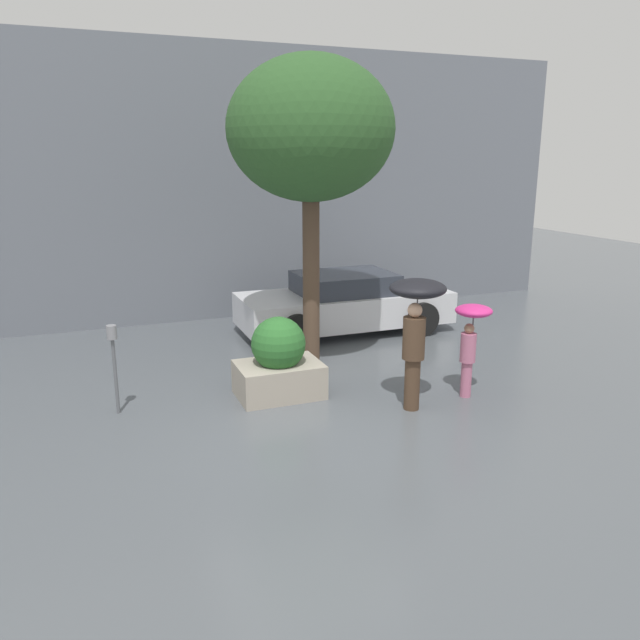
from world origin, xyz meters
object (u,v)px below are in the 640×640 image
object	(u,v)px
planter_box	(279,362)
street_tree	(311,131)
person_child	(471,331)
person_adult	(416,314)
parking_meter	(113,351)
parked_car_near	(344,303)

from	to	relation	value
planter_box	street_tree	size ratio (longest dim) A/B	0.25
planter_box	person_child	size ratio (longest dim) A/B	0.90
planter_box	person_adult	bearing A→B (deg)	-33.88
person_adult	street_tree	bearing A→B (deg)	58.90
parking_meter	street_tree	bearing A→B (deg)	17.12
planter_box	person_child	bearing A→B (deg)	-21.12
person_adult	parking_meter	distance (m)	4.34
planter_box	person_child	distance (m)	2.98
street_tree	planter_box	bearing A→B (deg)	-129.03
person_adult	person_child	bearing A→B (deg)	-42.57
person_adult	planter_box	bearing A→B (deg)	98.37
person_child	parked_car_near	size ratio (longest dim) A/B	0.33
person_adult	person_child	size ratio (longest dim) A/B	1.33
parked_car_near	person_child	bearing A→B (deg)	-175.36
person_child	planter_box	bearing A→B (deg)	132.37
parking_meter	person_adult	bearing A→B (deg)	-18.11
planter_box	parking_meter	world-z (taller)	parking_meter
planter_box	street_tree	distance (m)	3.81
parked_car_near	parking_meter	size ratio (longest dim) A/B	3.35
person_child	street_tree	xyz separation A→B (m)	(-1.74, 2.29, 2.97)
planter_box	person_adult	world-z (taller)	person_adult
person_adult	parked_car_near	size ratio (longest dim) A/B	0.43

